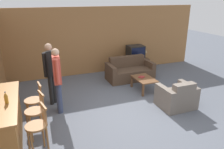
{
  "coord_description": "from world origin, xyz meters",
  "views": [
    {
      "loc": [
        -2.22,
        -4.54,
        2.98
      ],
      "look_at": [
        -0.09,
        0.93,
        0.85
      ],
      "focal_mm": 35.0,
      "sensor_mm": 36.0,
      "label": 1
    }
  ],
  "objects_px": {
    "couch_far": "(129,71)",
    "person_by_counter": "(57,77)",
    "table_lamp": "(144,50)",
    "bar_chair_far": "(34,103)",
    "coffee_table": "(144,80)",
    "tv": "(135,52)",
    "person_by_window": "(51,70)",
    "bar_chair_near": "(37,129)",
    "bar_chair_mid": "(36,114)",
    "bottle": "(6,98)",
    "book_on_table": "(142,77)",
    "armchair_near": "(177,97)",
    "tv_unit": "(135,65)"
  },
  "relations": [
    {
      "from": "couch_far",
      "to": "person_by_counter",
      "type": "xyz_separation_m",
      "value": [
        -2.82,
        -1.54,
        0.69
      ]
    },
    {
      "from": "table_lamp",
      "to": "bar_chair_far",
      "type": "bearing_deg",
      "value": -148.46
    },
    {
      "from": "coffee_table",
      "to": "person_by_counter",
      "type": "height_order",
      "value": "person_by_counter"
    },
    {
      "from": "coffee_table",
      "to": "tv",
      "type": "distance_m",
      "value": 2.11
    },
    {
      "from": "person_by_window",
      "to": "person_by_counter",
      "type": "relative_size",
      "value": 1.01
    },
    {
      "from": "bar_chair_near",
      "to": "coffee_table",
      "type": "height_order",
      "value": "bar_chair_near"
    },
    {
      "from": "tv",
      "to": "bar_chair_far",
      "type": "bearing_deg",
      "value": -145.98
    },
    {
      "from": "tv",
      "to": "coffee_table",
      "type": "bearing_deg",
      "value": -108.75
    },
    {
      "from": "bar_chair_mid",
      "to": "person_by_window",
      "type": "xyz_separation_m",
      "value": [
        0.53,
        1.51,
        0.46
      ]
    },
    {
      "from": "bottle",
      "to": "bar_chair_far",
      "type": "bearing_deg",
      "value": 56.24
    },
    {
      "from": "bar_chair_mid",
      "to": "bar_chair_far",
      "type": "xyz_separation_m",
      "value": [
        0.0,
        0.55,
        0.0
      ]
    },
    {
      "from": "bottle",
      "to": "book_on_table",
      "type": "distance_m",
      "value": 4.29
    },
    {
      "from": "tv",
      "to": "book_on_table",
      "type": "relative_size",
      "value": 2.68
    },
    {
      "from": "tv",
      "to": "couch_far",
      "type": "bearing_deg",
      "value": -128.35
    },
    {
      "from": "armchair_near",
      "to": "coffee_table",
      "type": "xyz_separation_m",
      "value": [
        -0.28,
        1.37,
        0.06
      ]
    },
    {
      "from": "couch_far",
      "to": "person_by_window",
      "type": "height_order",
      "value": "person_by_window"
    },
    {
      "from": "person_by_window",
      "to": "book_on_table",
      "type": "bearing_deg",
      "value": -0.74
    },
    {
      "from": "coffee_table",
      "to": "person_by_counter",
      "type": "distance_m",
      "value": 2.91
    },
    {
      "from": "tv",
      "to": "armchair_near",
      "type": "bearing_deg",
      "value": -96.54
    },
    {
      "from": "bar_chair_near",
      "to": "person_by_window",
      "type": "bearing_deg",
      "value": 75.99
    },
    {
      "from": "bottle",
      "to": "person_by_window",
      "type": "distance_m",
      "value": 1.98
    },
    {
      "from": "tv_unit",
      "to": "tv",
      "type": "bearing_deg",
      "value": -90.0
    },
    {
      "from": "coffee_table",
      "to": "table_lamp",
      "type": "distance_m",
      "value": 2.28
    },
    {
      "from": "coffee_table",
      "to": "bottle",
      "type": "distance_m",
      "value": 4.3
    },
    {
      "from": "bar_chair_mid",
      "to": "bottle",
      "type": "bearing_deg",
      "value": -159.67
    },
    {
      "from": "bottle",
      "to": "bar_chair_near",
      "type": "bearing_deg",
      "value": -40.72
    },
    {
      "from": "bar_chair_mid",
      "to": "bar_chair_far",
      "type": "relative_size",
      "value": 1.0
    },
    {
      "from": "coffee_table",
      "to": "person_by_window",
      "type": "distance_m",
      "value": 3.0
    },
    {
      "from": "couch_far",
      "to": "coffee_table",
      "type": "height_order",
      "value": "couch_far"
    },
    {
      "from": "table_lamp",
      "to": "couch_far",
      "type": "bearing_deg",
      "value": -142.19
    },
    {
      "from": "bar_chair_far",
      "to": "tv_unit",
      "type": "relative_size",
      "value": 0.94
    },
    {
      "from": "bar_chair_near",
      "to": "tv_unit",
      "type": "height_order",
      "value": "bar_chair_near"
    },
    {
      "from": "bar_chair_far",
      "to": "coffee_table",
      "type": "height_order",
      "value": "bar_chair_far"
    },
    {
      "from": "bar_chair_mid",
      "to": "book_on_table",
      "type": "xyz_separation_m",
      "value": [
        3.41,
        1.48,
        -0.12
      ]
    },
    {
      "from": "couch_far",
      "to": "table_lamp",
      "type": "bearing_deg",
      "value": 37.81
    },
    {
      "from": "bar_chair_mid",
      "to": "coffee_table",
      "type": "height_order",
      "value": "bar_chair_mid"
    },
    {
      "from": "bar_chair_near",
      "to": "bar_chair_mid",
      "type": "distance_m",
      "value": 0.6
    },
    {
      "from": "person_by_counter",
      "to": "tv",
      "type": "bearing_deg",
      "value": 34.27
    },
    {
      "from": "tv",
      "to": "person_by_counter",
      "type": "bearing_deg",
      "value": -145.73
    },
    {
      "from": "bar_chair_mid",
      "to": "table_lamp",
      "type": "relative_size",
      "value": 2.31
    },
    {
      "from": "tv",
      "to": "table_lamp",
      "type": "distance_m",
      "value": 0.42
    },
    {
      "from": "couch_far",
      "to": "coffee_table",
      "type": "bearing_deg",
      "value": -90.41
    },
    {
      "from": "bar_chair_far",
      "to": "tv_unit",
      "type": "xyz_separation_m",
      "value": [
        4.11,
        2.78,
        -0.31
      ]
    },
    {
      "from": "bar_chair_mid",
      "to": "tv",
      "type": "relative_size",
      "value": 1.56
    },
    {
      "from": "armchair_near",
      "to": "bar_chair_near",
      "type": "bearing_deg",
      "value": -170.67
    },
    {
      "from": "person_by_counter",
      "to": "bottle",
      "type": "bearing_deg",
      "value": -134.61
    },
    {
      "from": "table_lamp",
      "to": "person_by_counter",
      "type": "relative_size",
      "value": 0.26
    },
    {
      "from": "table_lamp",
      "to": "person_by_window",
      "type": "bearing_deg",
      "value": -155.54
    },
    {
      "from": "book_on_table",
      "to": "bar_chair_mid",
      "type": "bearing_deg",
      "value": -156.6
    },
    {
      "from": "bar_chair_near",
      "to": "bar_chair_far",
      "type": "distance_m",
      "value": 1.16
    }
  ]
}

